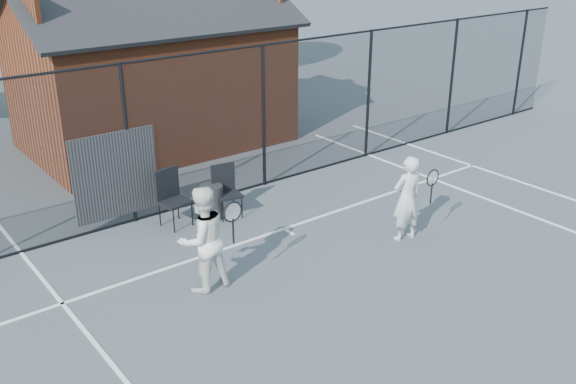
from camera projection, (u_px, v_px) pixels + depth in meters
ground at (406, 299)px, 9.57m from camera, size 80.00×80.00×0.00m
court_lines at (479, 341)px, 8.60m from camera, size 11.02×18.00×0.01m
fence at (209, 131)px, 12.49m from camera, size 22.04×3.00×3.00m
clubhouse at (153, 81)px, 15.81m from camera, size 6.50×4.36×4.19m
player_front at (407, 198)px, 11.12m from camera, size 0.72×0.55×1.55m
player_back at (203, 239)px, 9.55m from camera, size 0.91×0.67×1.67m
chair_left at (175, 199)px, 11.70m from camera, size 0.58×0.60×1.05m
chair_right at (228, 193)px, 12.10m from camera, size 0.54×0.56×0.99m
waste_bin at (212, 202)px, 12.10m from camera, size 0.50×0.50×0.65m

